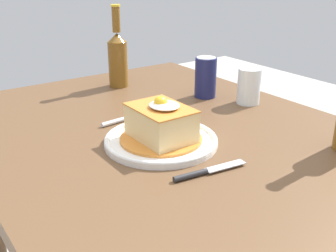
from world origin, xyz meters
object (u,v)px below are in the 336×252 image
beer_bottle_amber (118,57)px  drinking_glass (249,88)px  soda_can (206,77)px  fork (121,120)px  main_plate (161,140)px  knife (201,173)px

beer_bottle_amber → drinking_glass: bearing=30.9°
soda_can → beer_bottle_amber: beer_bottle_amber is taller
fork → soda_can: 0.33m
soda_can → main_plate: bearing=-55.7°
main_plate → knife: main_plate is taller
drinking_glass → fork: bearing=-102.2°
main_plate → drinking_glass: drinking_glass is taller
fork → beer_bottle_amber: 0.35m
fork → soda_can: (-0.04, 0.32, 0.06)m
fork → soda_can: size_ratio=1.14×
beer_bottle_amber → drinking_glass: (0.38, 0.23, -0.05)m
soda_can → drinking_glass: bearing=27.8°
soda_can → beer_bottle_amber: 0.31m
main_plate → knife: 0.17m
beer_bottle_amber → fork: bearing=-28.3°
main_plate → beer_bottle_amber: bearing=162.2°
fork → drinking_glass: size_ratio=1.35×
soda_can → drinking_glass: soda_can is taller
knife → drinking_glass: drinking_glass is taller
main_plate → knife: (0.17, -0.02, -0.00)m
knife → beer_bottle_amber: bearing=165.0°
main_plate → drinking_glass: bearing=103.7°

